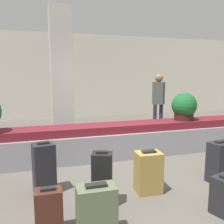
{
  "coord_description": "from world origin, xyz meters",
  "views": [
    {
      "loc": [
        -1.45,
        -3.52,
        1.67
      ],
      "look_at": [
        0.0,
        1.22,
        0.92
      ],
      "focal_mm": 40.0,
      "sensor_mm": 36.0,
      "label": 1
    }
  ],
  "objects_px": {
    "suitcase_1": "(219,162)",
    "suitcase_4": "(148,172)",
    "suitcase_2": "(44,168)",
    "potted_plant_0": "(184,107)",
    "pillar": "(62,77)",
    "suitcase_5": "(49,212)",
    "suitcase_3": "(96,213)",
    "traveler_0": "(158,97)",
    "suitcase_0": "(102,180)",
    "suitcase_6": "(224,195)"
  },
  "relations": [
    {
      "from": "suitcase_6",
      "to": "traveler_0",
      "type": "bearing_deg",
      "value": 56.96
    },
    {
      "from": "suitcase_5",
      "to": "suitcase_2",
      "type": "bearing_deg",
      "value": 91.67
    },
    {
      "from": "suitcase_5",
      "to": "potted_plant_0",
      "type": "height_order",
      "value": "potted_plant_0"
    },
    {
      "from": "pillar",
      "to": "suitcase_2",
      "type": "bearing_deg",
      "value": -101.88
    },
    {
      "from": "suitcase_5",
      "to": "suitcase_6",
      "type": "xyz_separation_m",
      "value": [
        2.05,
        -0.19,
        -0.02
      ]
    },
    {
      "from": "traveler_0",
      "to": "pillar",
      "type": "bearing_deg",
      "value": 57.2
    },
    {
      "from": "suitcase_0",
      "to": "suitcase_6",
      "type": "height_order",
      "value": "suitcase_0"
    },
    {
      "from": "traveler_0",
      "to": "suitcase_2",
      "type": "bearing_deg",
      "value": 89.09
    },
    {
      "from": "suitcase_3",
      "to": "suitcase_4",
      "type": "bearing_deg",
      "value": 41.25
    },
    {
      "from": "pillar",
      "to": "suitcase_3",
      "type": "distance_m",
      "value": 3.95
    },
    {
      "from": "suitcase_0",
      "to": "potted_plant_0",
      "type": "height_order",
      "value": "potted_plant_0"
    },
    {
      "from": "suitcase_1",
      "to": "suitcase_6",
      "type": "distance_m",
      "value": 0.96
    },
    {
      "from": "suitcase_3",
      "to": "suitcase_6",
      "type": "distance_m",
      "value": 1.6
    },
    {
      "from": "suitcase_4",
      "to": "suitcase_5",
      "type": "xyz_separation_m",
      "value": [
        -1.4,
        -0.57,
        -0.05
      ]
    },
    {
      "from": "pillar",
      "to": "suitcase_3",
      "type": "height_order",
      "value": "pillar"
    },
    {
      "from": "suitcase_1",
      "to": "suitcase_3",
      "type": "bearing_deg",
      "value": -173.13
    },
    {
      "from": "potted_plant_0",
      "to": "traveler_0",
      "type": "xyz_separation_m",
      "value": [
        0.3,
        1.79,
        0.05
      ]
    },
    {
      "from": "suitcase_3",
      "to": "suitcase_6",
      "type": "bearing_deg",
      "value": 2.24
    },
    {
      "from": "suitcase_0",
      "to": "potted_plant_0",
      "type": "distance_m",
      "value": 3.05
    },
    {
      "from": "suitcase_4",
      "to": "traveler_0",
      "type": "distance_m",
      "value": 4.02
    },
    {
      "from": "suitcase_1",
      "to": "suitcase_4",
      "type": "bearing_deg",
      "value": 166.81
    },
    {
      "from": "pillar",
      "to": "suitcase_1",
      "type": "xyz_separation_m",
      "value": [
        2.1,
        -2.94,
        -1.28
      ]
    },
    {
      "from": "suitcase_0",
      "to": "potted_plant_0",
      "type": "bearing_deg",
      "value": 57.85
    },
    {
      "from": "suitcase_1",
      "to": "suitcase_3",
      "type": "relative_size",
      "value": 1.11
    },
    {
      "from": "potted_plant_0",
      "to": "suitcase_3",
      "type": "bearing_deg",
      "value": -136.43
    },
    {
      "from": "suitcase_1",
      "to": "suitcase_4",
      "type": "height_order",
      "value": "suitcase_1"
    },
    {
      "from": "suitcase_3",
      "to": "suitcase_1",
      "type": "bearing_deg",
      "value": 21.52
    },
    {
      "from": "suitcase_0",
      "to": "suitcase_6",
      "type": "xyz_separation_m",
      "value": [
        1.37,
        -0.59,
        -0.12
      ]
    },
    {
      "from": "pillar",
      "to": "suitcase_0",
      "type": "xyz_separation_m",
      "value": [
        0.16,
        -3.12,
        -1.25
      ]
    },
    {
      "from": "suitcase_4",
      "to": "suitcase_6",
      "type": "relative_size",
      "value": 1.26
    },
    {
      "from": "suitcase_5",
      "to": "traveler_0",
      "type": "bearing_deg",
      "value": 51.41
    },
    {
      "from": "suitcase_5",
      "to": "traveler_0",
      "type": "distance_m",
      "value": 5.29
    },
    {
      "from": "suitcase_5",
      "to": "suitcase_6",
      "type": "bearing_deg",
      "value": -4.33
    },
    {
      "from": "pillar",
      "to": "potted_plant_0",
      "type": "height_order",
      "value": "pillar"
    },
    {
      "from": "suitcase_6",
      "to": "suitcase_2",
      "type": "bearing_deg",
      "value": 134.18
    },
    {
      "from": "suitcase_1",
      "to": "traveler_0",
      "type": "xyz_separation_m",
      "value": [
        0.72,
        3.46,
        0.69
      ]
    },
    {
      "from": "suitcase_3",
      "to": "suitcase_6",
      "type": "relative_size",
      "value": 1.22
    },
    {
      "from": "suitcase_2",
      "to": "traveler_0",
      "type": "bearing_deg",
      "value": 32.03
    },
    {
      "from": "suitcase_0",
      "to": "suitcase_5",
      "type": "bearing_deg",
      "value": -129.96
    },
    {
      "from": "pillar",
      "to": "suitcase_5",
      "type": "xyz_separation_m",
      "value": [
        -0.52,
        -3.51,
        -1.35
      ]
    },
    {
      "from": "suitcase_1",
      "to": "suitcase_3",
      "type": "height_order",
      "value": "suitcase_1"
    },
    {
      "from": "suitcase_6",
      "to": "suitcase_0",
      "type": "bearing_deg",
      "value": 140.72
    },
    {
      "from": "pillar",
      "to": "suitcase_5",
      "type": "height_order",
      "value": "pillar"
    },
    {
      "from": "suitcase_3",
      "to": "suitcase_6",
      "type": "height_order",
      "value": "suitcase_3"
    },
    {
      "from": "suitcase_2",
      "to": "potted_plant_0",
      "type": "bearing_deg",
      "value": 12.1
    },
    {
      "from": "suitcase_3",
      "to": "traveler_0",
      "type": "bearing_deg",
      "value": 57.29
    },
    {
      "from": "suitcase_2",
      "to": "suitcase_3",
      "type": "relative_size",
      "value": 1.25
    },
    {
      "from": "suitcase_4",
      "to": "suitcase_1",
      "type": "bearing_deg",
      "value": 2.76
    },
    {
      "from": "suitcase_1",
      "to": "suitcase_5",
      "type": "height_order",
      "value": "suitcase_1"
    },
    {
      "from": "suitcase_3",
      "to": "potted_plant_0",
      "type": "bearing_deg",
      "value": 45.02
    }
  ]
}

